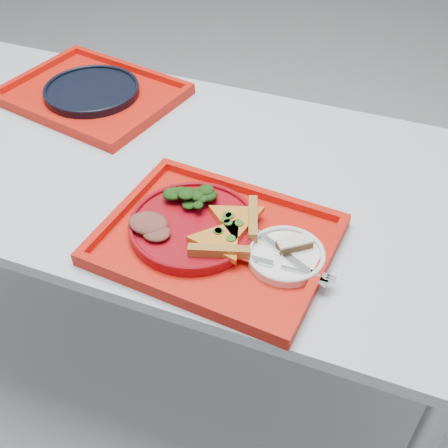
{
  "coord_description": "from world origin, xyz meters",
  "views": [
    {
      "loc": [
        0.54,
        -0.95,
        1.55
      ],
      "look_at": [
        0.23,
        -0.18,
        0.78
      ],
      "focal_mm": 45.0,
      "sensor_mm": 36.0,
      "label": 1
    }
  ],
  "objects_px": {
    "dinner_plate": "(193,227)",
    "dessert_bar": "(294,244)",
    "tray_far": "(93,96)",
    "navy_plate": "(92,91)",
    "tray_main": "(216,242)"
  },
  "relations": [
    {
      "from": "tray_far",
      "to": "dinner_plate",
      "type": "bearing_deg",
      "value": -28.43
    },
    {
      "from": "navy_plate",
      "to": "dessert_bar",
      "type": "height_order",
      "value": "dessert_bar"
    },
    {
      "from": "navy_plate",
      "to": "dinner_plate",
      "type": "bearing_deg",
      "value": -39.85
    },
    {
      "from": "dinner_plate",
      "to": "dessert_bar",
      "type": "bearing_deg",
      "value": 3.92
    },
    {
      "from": "dessert_bar",
      "to": "tray_far",
      "type": "bearing_deg",
      "value": 111.94
    },
    {
      "from": "navy_plate",
      "to": "dessert_bar",
      "type": "distance_m",
      "value": 0.79
    },
    {
      "from": "navy_plate",
      "to": "tray_main",
      "type": "bearing_deg",
      "value": -37.51
    },
    {
      "from": "dinner_plate",
      "to": "navy_plate",
      "type": "relative_size",
      "value": 1.0
    },
    {
      "from": "tray_main",
      "to": "tray_far",
      "type": "distance_m",
      "value": 0.68
    },
    {
      "from": "dinner_plate",
      "to": "dessert_bar",
      "type": "xyz_separation_m",
      "value": [
        0.21,
        0.01,
        0.01
      ]
    },
    {
      "from": "tray_main",
      "to": "navy_plate",
      "type": "bearing_deg",
      "value": 147.37
    },
    {
      "from": "tray_main",
      "to": "dinner_plate",
      "type": "distance_m",
      "value": 0.06
    },
    {
      "from": "tray_main",
      "to": "dinner_plate",
      "type": "xyz_separation_m",
      "value": [
        -0.05,
        0.01,
        0.02
      ]
    },
    {
      "from": "dinner_plate",
      "to": "dessert_bar",
      "type": "distance_m",
      "value": 0.21
    },
    {
      "from": "dinner_plate",
      "to": "tray_main",
      "type": "bearing_deg",
      "value": -10.3
    }
  ]
}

